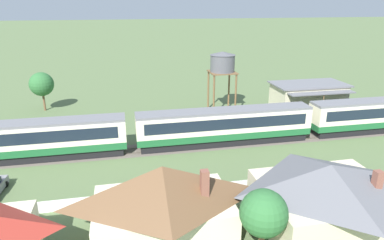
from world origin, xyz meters
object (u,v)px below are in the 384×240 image
at_px(cottage_brown_roof, 163,199).
at_px(yard_tree_0, 264,213).
at_px(station_building, 308,98).
at_px(passenger_train, 227,125).
at_px(water_tower, 222,63).
at_px(yard_tree_1, 42,84).
at_px(cottage_grey_roof, 327,195).

height_order(cottage_brown_roof, yard_tree_0, cottage_brown_roof).
bearing_deg(station_building, passenger_train, -149.82).
xyz_separation_m(station_building, cottage_brown_roof, (-25.21, -24.36, 0.52)).
distance_m(water_tower, yard_tree_1, 27.88).
bearing_deg(cottage_brown_roof, station_building, 44.03).
bearing_deg(cottage_grey_roof, yard_tree_1, 127.00).
distance_m(passenger_train, yard_tree_1, 30.37).
xyz_separation_m(cottage_brown_roof, yard_tree_1, (-14.53, 33.68, 1.36)).
xyz_separation_m(station_building, yard_tree_0, (-19.33, -28.53, 1.29)).
height_order(cottage_brown_roof, cottage_grey_roof, cottage_brown_roof).
distance_m(station_building, yard_tree_0, 34.49).
bearing_deg(yard_tree_1, yard_tree_0, -61.66).
bearing_deg(yard_tree_0, yard_tree_1, 118.34).
bearing_deg(yard_tree_0, cottage_brown_roof, 144.68).
relative_size(station_building, cottage_brown_roof, 1.04).
xyz_separation_m(cottage_grey_roof, yard_tree_1, (-26.60, 35.30, 1.54)).
height_order(yard_tree_0, yard_tree_1, yard_tree_1).
bearing_deg(yard_tree_0, water_tower, 78.25).
xyz_separation_m(station_building, yard_tree_1, (-39.74, 9.32, 1.88)).
height_order(passenger_train, cottage_grey_roof, cottage_grey_roof).
bearing_deg(yard_tree_1, cottage_grey_roof, -53.00).
bearing_deg(passenger_train, cottage_brown_roof, -122.01).
distance_m(passenger_train, water_tower, 13.74).
bearing_deg(passenger_train, station_building, 30.18).
bearing_deg(passenger_train, yard_tree_1, 142.55).
relative_size(passenger_train, yard_tree_0, 12.59).
distance_m(cottage_grey_roof, yard_tree_0, 6.76).
bearing_deg(yard_tree_1, station_building, -13.20).
bearing_deg(yard_tree_1, cottage_brown_roof, -66.67).
relative_size(passenger_train, cottage_brown_roof, 6.15).
height_order(water_tower, cottage_brown_roof, water_tower).
height_order(passenger_train, cottage_brown_roof, cottage_brown_roof).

